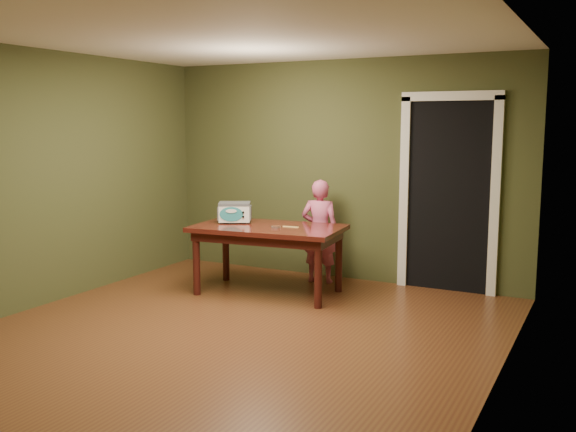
% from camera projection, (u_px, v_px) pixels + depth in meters
% --- Properties ---
extents(floor, '(5.00, 5.00, 0.00)m').
position_uv_depth(floor, '(229.00, 337.00, 5.63)').
color(floor, brown).
rests_on(floor, ground).
extents(room_shell, '(4.52, 5.02, 2.61)m').
position_uv_depth(room_shell, '(226.00, 142.00, 5.38)').
color(room_shell, '#3F4323').
rests_on(room_shell, ground).
extents(doorway, '(1.10, 0.66, 2.25)m').
position_uv_depth(doorway, '(455.00, 194.00, 7.33)').
color(doorway, black).
rests_on(doorway, ground).
extents(dining_table, '(1.68, 1.05, 0.75)m').
position_uv_depth(dining_table, '(268.00, 235.00, 6.99)').
color(dining_table, '#3B120D').
rests_on(dining_table, floor).
extents(toy_oven, '(0.43, 0.38, 0.23)m').
position_uv_depth(toy_oven, '(235.00, 212.00, 7.21)').
color(toy_oven, '#4C4F54').
rests_on(toy_oven, dining_table).
extents(baking_pan, '(0.10, 0.10, 0.02)m').
position_uv_depth(baking_pan, '(276.00, 227.00, 6.85)').
color(baking_pan, silver).
rests_on(baking_pan, dining_table).
extents(spatula, '(0.18, 0.04, 0.01)m').
position_uv_depth(spatula, '(291.00, 227.00, 6.90)').
color(spatula, '#EDD267').
rests_on(spatula, dining_table).
extents(child, '(0.49, 0.36, 1.21)m').
position_uv_depth(child, '(320.00, 231.00, 7.50)').
color(child, '#D85985').
rests_on(child, floor).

